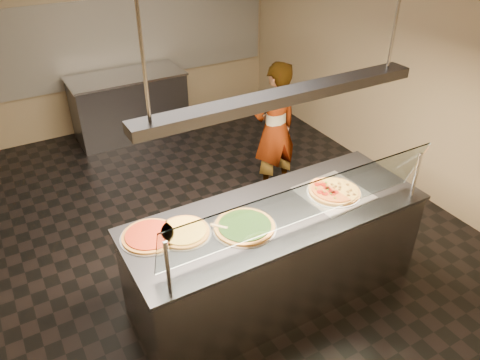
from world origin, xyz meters
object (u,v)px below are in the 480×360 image
prep_table (130,105)px  heat_lamp_housing (284,97)px  perforated_tray (334,193)px  pizza_cheese (184,231)px  worker (275,130)px  half_pizza_pepperoni (324,193)px  half_pizza_sausage (344,187)px  pizza_spatula (226,224)px  pizza_tomato (149,236)px  sneeze_guard (305,204)px  serving_counter (275,254)px  pizza_spinach (244,226)px

prep_table → heat_lamp_housing: size_ratio=0.71×
perforated_tray → pizza_cheese: (-1.37, 0.15, 0.01)m
perforated_tray → worker: size_ratio=0.35×
half_pizza_pepperoni → half_pizza_sausage: (0.22, -0.00, -0.01)m
half_pizza_sausage → pizza_spatula: bearing=177.6°
perforated_tray → pizza_tomato: 1.64m
pizza_cheese → worker: 2.21m
sneeze_guard → pizza_spatula: size_ratio=8.33×
half_pizza_pepperoni → half_pizza_sausage: 0.22m
half_pizza_pepperoni → perforated_tray: bearing=-0.4°
half_pizza_pepperoni → pizza_spatula: bearing=177.3°
perforated_tray → worker: worker is taller
worker → heat_lamp_housing: 2.10m
perforated_tray → half_pizza_sausage: size_ratio=1.25×
serving_counter → sneeze_guard: 0.83m
pizza_spatula → sneeze_guard: bearing=-38.7°
pizza_spinach → pizza_cheese: pizza_spinach is taller
half_pizza_pepperoni → pizza_spatula: half_pizza_pepperoni is taller
pizza_spinach → pizza_tomato: (-0.69, 0.26, -0.00)m
half_pizza_pepperoni → heat_lamp_housing: size_ratio=0.20×
sneeze_guard → pizza_tomato: sneeze_guard is taller
heat_lamp_housing → half_pizza_pepperoni: bearing=-1.5°
half_pizza_pepperoni → heat_lamp_housing: (-0.47, 0.01, 0.99)m
worker → serving_counter: bearing=51.7°
pizza_spatula → prep_table: (0.41, 3.78, -0.49)m
prep_table → half_pizza_pepperoni: bearing=-82.1°
worker → pizza_spinach: bearing=44.1°
serving_counter → perforated_tray: perforated_tray is taller
serving_counter → heat_lamp_housing: bearing=90.0°
serving_counter → half_pizza_pepperoni: 0.69m
half_pizza_sausage → pizza_spinach: 1.04m
pizza_spinach → perforated_tray: bearing=1.9°
half_pizza_sausage → worker: bearing=79.8°
perforated_tray → pizza_spinach: 0.93m
prep_table → heat_lamp_housing: bearing=-89.1°
serving_counter → pizza_spatula: size_ratio=9.19×
pizza_spatula → prep_table: bearing=83.8°
half_pizza_pepperoni → pizza_spinach: size_ratio=0.90×
pizza_cheese → pizza_spatula: 0.34m
perforated_tray → pizza_spinach: size_ratio=1.12×
pizza_spatula → heat_lamp_housing: bearing=-3.9°
half_pizza_sausage → half_pizza_pepperoni: bearing=178.8°
pizza_spinach → heat_lamp_housing: 1.06m
half_pizza_sausage → pizza_spatula: 1.16m
pizza_tomato → pizza_cheese: bearing=-18.2°
serving_counter → pizza_cheese: (-0.79, 0.13, 0.48)m
pizza_tomato → pizza_spatula: (0.57, -0.18, 0.01)m
pizza_cheese → half_pizza_pepperoni: bearing=-6.6°
serving_counter → sneeze_guard: size_ratio=1.10×
pizza_tomato → half_pizza_pepperoni: bearing=-8.6°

